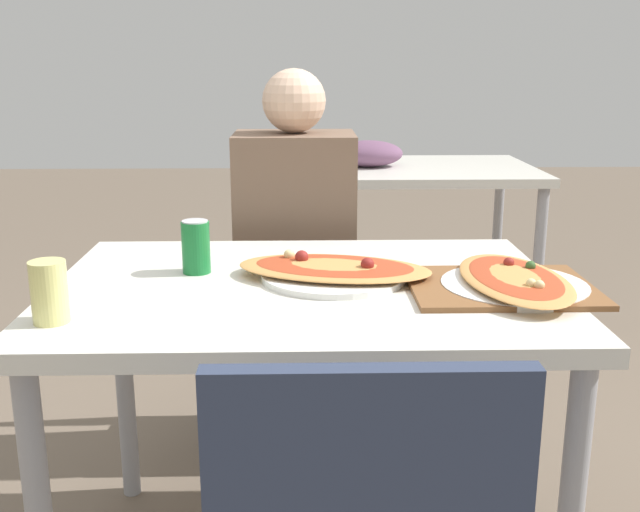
% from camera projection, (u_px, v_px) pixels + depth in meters
% --- Properties ---
extents(dining_table, '(1.13, 0.81, 0.75)m').
position_uv_depth(dining_table, '(306.00, 317.00, 1.70)').
color(dining_table, silver).
rests_on(dining_table, ground_plane).
extents(chair_far_seated, '(0.40, 0.40, 0.91)m').
position_uv_depth(chair_far_seated, '(296.00, 287.00, 2.46)').
color(chair_far_seated, '#2D3851').
rests_on(chair_far_seated, ground_plane).
extents(person_seated, '(0.36, 0.29, 1.21)m').
position_uv_depth(person_seated, '(295.00, 236.00, 2.29)').
color(person_seated, '#2D2D38').
rests_on(person_seated, ground_plane).
extents(pizza_main, '(0.49, 0.34, 0.06)m').
position_uv_depth(pizza_main, '(334.00, 270.00, 1.72)').
color(pizza_main, white).
rests_on(pizza_main, dining_table).
extents(soda_can, '(0.07, 0.07, 0.12)m').
position_uv_depth(soda_can, '(196.00, 247.00, 1.75)').
color(soda_can, '#197233').
rests_on(soda_can, dining_table).
extents(drink_glass, '(0.07, 0.07, 0.12)m').
position_uv_depth(drink_glass, '(49.00, 292.00, 1.42)').
color(drink_glass, '#E0DB7F').
rests_on(drink_glass, dining_table).
extents(serving_tray, '(0.40, 0.31, 0.01)m').
position_uv_depth(serving_tray, '(501.00, 287.00, 1.63)').
color(serving_tray, brown).
rests_on(serving_tray, dining_table).
extents(pizza_second, '(0.32, 0.43, 0.05)m').
position_uv_depth(pizza_second, '(515.00, 281.00, 1.63)').
color(pizza_second, white).
rests_on(pizza_second, dining_table).
extents(background_table, '(1.10, 0.80, 0.87)m').
position_uv_depth(background_table, '(406.00, 178.00, 3.50)').
color(background_table, silver).
rests_on(background_table, ground_plane).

